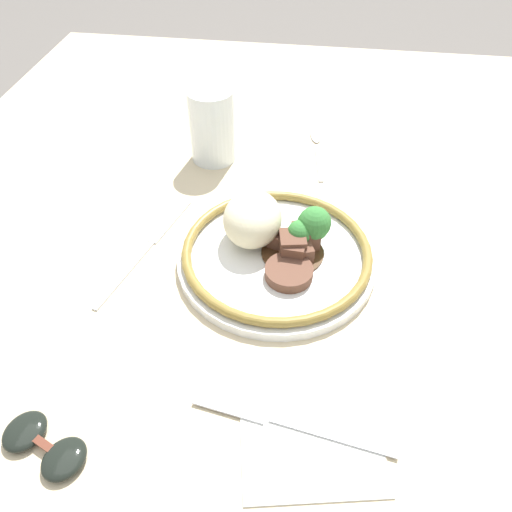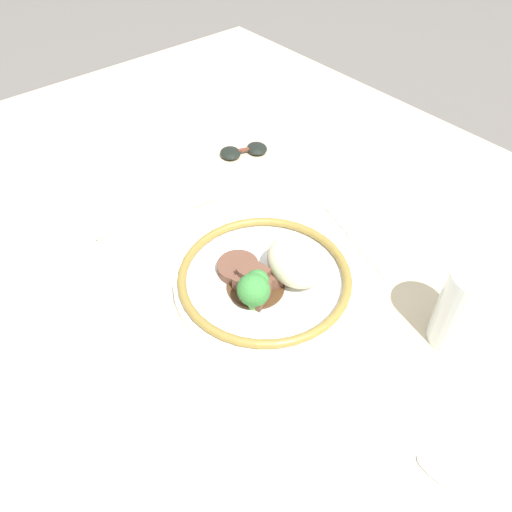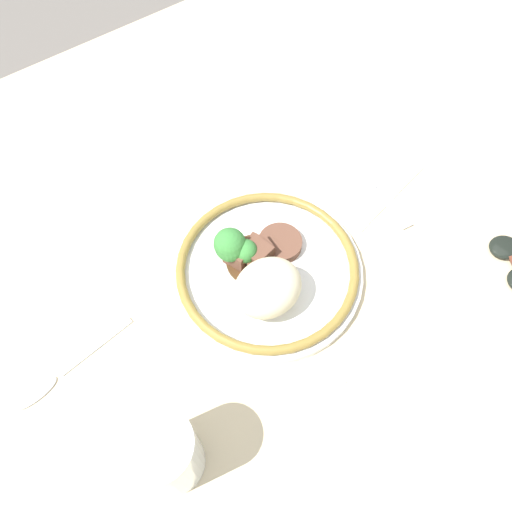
{
  "view_description": "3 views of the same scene",
  "coord_description": "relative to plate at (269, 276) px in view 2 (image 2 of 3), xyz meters",
  "views": [
    {
      "loc": [
        -0.4,
        -0.04,
        0.49
      ],
      "look_at": [
        0.02,
        0.02,
        0.07
      ],
      "focal_mm": 35.0,
      "sensor_mm": 36.0,
      "label": 1
    },
    {
      "loc": [
        0.37,
        -0.3,
        0.55
      ],
      "look_at": [
        0.01,
        0.01,
        0.08
      ],
      "focal_mm": 35.0,
      "sensor_mm": 36.0,
      "label": 2
    },
    {
      "loc": [
        0.22,
        0.23,
        0.62
      ],
      "look_at": [
        0.04,
        -0.02,
        0.07
      ],
      "focal_mm": 35.0,
      "sensor_mm": 36.0,
      "label": 3
    }
  ],
  "objects": [
    {
      "name": "ground_plane",
      "position": [
        -0.04,
        -0.0,
        -0.07
      ],
      "size": [
        8.0,
        8.0,
        0.0
      ],
      "primitive_type": "plane",
      "color": "#5B5651"
    },
    {
      "name": "juice_glass",
      "position": [
        0.21,
        0.12,
        0.03
      ],
      "size": [
        0.07,
        0.07,
        0.11
      ],
      "color": "orange",
      "rests_on": "dining_table"
    },
    {
      "name": "napkin",
      "position": [
        -0.21,
        -0.06,
        -0.02
      ],
      "size": [
        0.17,
        0.16,
        0.0
      ],
      "color": "silver",
      "rests_on": "dining_table"
    },
    {
      "name": "knife",
      "position": [
        -0.0,
        0.16,
        -0.02
      ],
      "size": [
        0.21,
        0.07,
        0.0
      ],
      "rotation": [
        0.0,
        0.0,
        -0.27
      ],
      "color": "silver",
      "rests_on": "dining_table"
    },
    {
      "name": "spoon",
      "position": [
        0.28,
        -0.04,
        -0.02
      ],
      "size": [
        0.16,
        0.03,
        0.01
      ],
      "rotation": [
        0.0,
        0.0,
        0.12
      ],
      "color": "silver",
      "rests_on": "dining_table"
    },
    {
      "name": "plate",
      "position": [
        0.0,
        0.0,
        0.0
      ],
      "size": [
        0.24,
        0.24,
        0.08
      ],
      "color": "white",
      "rests_on": "dining_table"
    },
    {
      "name": "fork",
      "position": [
        -0.22,
        -0.02,
        -0.02
      ],
      "size": [
        0.04,
        0.19,
        0.0
      ],
      "rotation": [
        0.0,
        0.0,
        1.41
      ],
      "color": "silver",
      "rests_on": "napkin"
    },
    {
      "name": "sunglasses",
      "position": [
        -0.27,
        0.18,
        -0.01
      ],
      "size": [
        0.07,
        0.1,
        0.01
      ],
      "rotation": [
        0.0,
        0.0,
        -0.4
      ],
      "color": "black",
      "rests_on": "dining_table"
    },
    {
      "name": "dining_table",
      "position": [
        -0.04,
        -0.0,
        -0.05
      ],
      "size": [
        1.43,
        1.11,
        0.05
      ],
      "color": "beige",
      "rests_on": "ground"
    }
  ]
}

